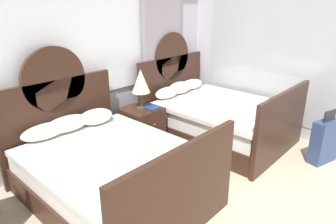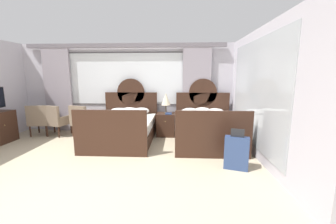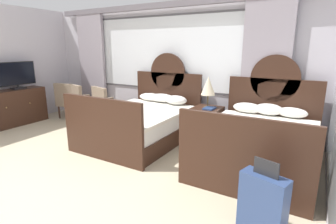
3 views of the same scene
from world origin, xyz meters
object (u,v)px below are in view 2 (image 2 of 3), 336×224
armchair_by_window_centre (56,120)px  suitcase_on_floor (236,153)px  book_on_nightstand (169,113)px  bed_near_window (124,128)px  bed_near_mirror (206,129)px  armchair_by_window_right (40,119)px  armchair_by_window_left (82,120)px  table_lamp_on_nightstand (166,99)px  nightstand_between_beds (166,124)px

armchair_by_window_centre → suitcase_on_floor: size_ratio=1.17×
book_on_nightstand → bed_near_window: bearing=-157.4°
bed_near_mirror → armchair_by_window_right: bearing=175.1°
armchair_by_window_left → armchair_by_window_right: size_ratio=1.00×
bed_near_window → table_lamp_on_nightstand: bearing=28.5°
bed_near_mirror → armchair_by_window_centre: 4.30m
armchair_by_window_centre → suitcase_on_floor: bearing=-23.2°
book_on_nightstand → suitcase_on_floor: 2.51m
suitcase_on_floor → book_on_nightstand: bearing=123.3°
table_lamp_on_nightstand → armchair_by_window_left: (-2.41, -0.19, -0.59)m
bed_near_mirror → armchair_by_window_left: (-3.50, 0.41, 0.12)m
nightstand_between_beds → suitcase_on_floor: bearing=-56.4°
bed_near_window → armchair_by_window_right: size_ratio=2.36×
bed_near_mirror → suitcase_on_floor: size_ratio=2.75×
nightstand_between_beds → armchair_by_window_right: (-3.65, -0.19, 0.15)m
armchair_by_window_centre → bed_near_window: bearing=-10.9°
armchair_by_window_left → bed_near_window: bearing=-17.2°
book_on_nightstand → nightstand_between_beds: bearing=128.6°
armchair_by_window_left → suitcase_on_floor: armchair_by_window_left is taller
table_lamp_on_nightstand → armchair_by_window_centre: 3.25m
bed_near_mirror → armchair_by_window_centre: (-4.28, 0.41, 0.12)m
bed_near_window → armchair_by_window_right: (-2.56, 0.40, 0.11)m
suitcase_on_floor → bed_near_mirror: bearing=102.6°
bed_near_window → armchair_by_window_centre: bed_near_window is taller
book_on_nightstand → armchair_by_window_centre: size_ratio=0.29×
bed_near_window → armchair_by_window_centre: 2.14m
table_lamp_on_nightstand → armchair_by_window_right: size_ratio=0.65×
nightstand_between_beds → table_lamp_on_nightstand: table_lamp_on_nightstand is taller
book_on_nightstand → armchair_by_window_left: size_ratio=0.29×
bed_near_mirror → book_on_nightstand: (-1.01, 0.49, 0.31)m
armchair_by_window_right → suitcase_on_floor: size_ratio=1.17×
bed_near_window → armchair_by_window_left: size_ratio=2.36×
bed_near_mirror → armchair_by_window_left: 3.52m
bed_near_mirror → table_lamp_on_nightstand: bearing=151.2°
book_on_nightstand → armchair_by_window_centre: (-3.27, -0.08, -0.20)m
bed_near_window → bed_near_mirror: 2.18m
bed_near_window → armchair_by_window_left: (-1.31, 0.41, 0.11)m
armchair_by_window_left → armchair_by_window_right: same height
bed_near_mirror → armchair_by_window_centre: bed_near_mirror is taller
bed_near_window → book_on_nightstand: (1.17, 0.49, 0.31)m
table_lamp_on_nightstand → suitcase_on_floor: bearing=-56.5°
nightstand_between_beds → armchair_by_window_left: bearing=-175.5°
armchair_by_window_left → table_lamp_on_nightstand: bearing=4.5°
nightstand_between_beds → table_lamp_on_nightstand: size_ratio=1.12×
table_lamp_on_nightstand → armchair_by_window_centre: table_lamp_on_nightstand is taller
armchair_by_window_centre → armchair_by_window_right: 0.46m
nightstand_between_beds → book_on_nightstand: book_on_nightstand is taller
bed_near_mirror → bed_near_window: bearing=179.9°
bed_near_window → bed_near_mirror: bearing=-0.1°
table_lamp_on_nightstand → suitcase_on_floor: size_ratio=0.76×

